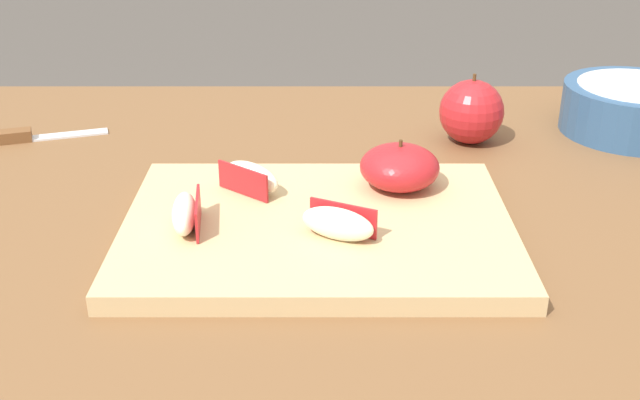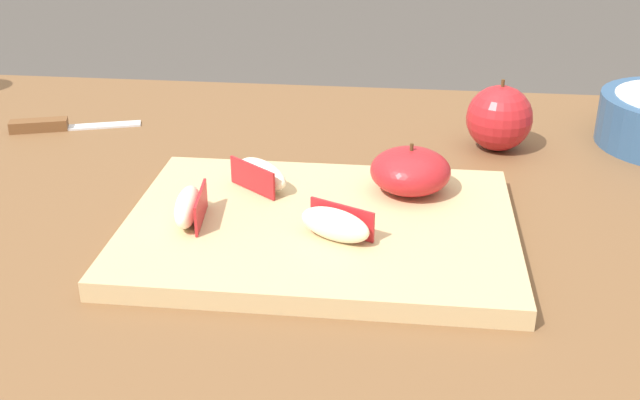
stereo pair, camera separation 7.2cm
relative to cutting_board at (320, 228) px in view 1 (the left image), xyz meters
name	(u,v)px [view 1 (the left image)]	position (x,y,z in m)	size (l,w,h in m)	color
dining_table	(248,293)	(-0.08, 0.09, -0.13)	(1.28, 0.76, 0.77)	brown
cutting_board	(320,228)	(0.00, 0.00, 0.00)	(0.36, 0.27, 0.02)	tan
apple_half_skin_up	(402,167)	(0.08, 0.07, 0.03)	(0.08, 0.08, 0.05)	#B21E23
apple_wedge_left	(188,213)	(-0.12, -0.02, 0.02)	(0.03, 0.07, 0.03)	#F4EACC
apple_wedge_right	(340,223)	(0.02, -0.04, 0.02)	(0.07, 0.05, 0.03)	#F4EACC
apple_wedge_back	(253,177)	(-0.07, 0.06, 0.02)	(0.07, 0.06, 0.03)	#F4EACC
paring_knife	(16,137)	(-0.37, 0.25, 0.00)	(0.16, 0.07, 0.01)	silver
whole_apple_crimson	(474,112)	(0.18, 0.24, 0.03)	(0.08, 0.08, 0.09)	#B21E23
ceramic_fruit_bowl	(637,108)	(0.39, 0.28, 0.02)	(0.18, 0.18, 0.06)	#2D517A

